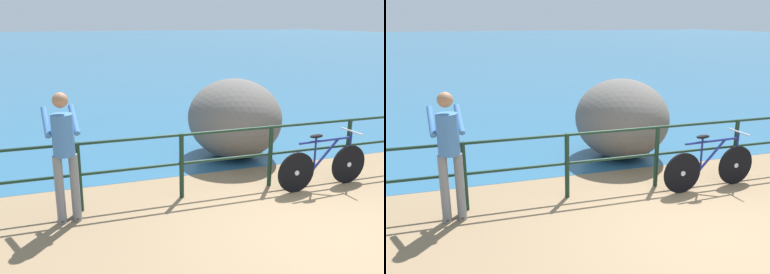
% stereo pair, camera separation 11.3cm
% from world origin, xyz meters
% --- Properties ---
extents(ground_plane, '(120.00, 120.00, 0.10)m').
position_xyz_m(ground_plane, '(0.00, 20.00, -0.05)').
color(ground_plane, '#846B4C').
extents(sea_surface, '(120.00, 90.00, 0.01)m').
position_xyz_m(sea_surface, '(0.00, 47.55, 0.00)').
color(sea_surface, '#285B7F').
rests_on(sea_surface, ground_plane).
extents(promenade_railing, '(9.14, 0.07, 1.02)m').
position_xyz_m(promenade_railing, '(0.00, 1.68, 0.64)').
color(promenade_railing, black).
rests_on(promenade_railing, ground_plane).
extents(bicycle, '(1.70, 0.48, 0.92)m').
position_xyz_m(bicycle, '(0.78, 1.33, 0.39)').
color(bicycle, black).
rests_on(bicycle, ground_plane).
extents(person_at_railing, '(0.48, 0.65, 1.78)m').
position_xyz_m(person_at_railing, '(-3.20, 1.41, 0.99)').
color(person_at_railing, slate).
rests_on(person_at_railing, ground_plane).
extents(breakwater_boulder_main, '(1.81, 2.00, 1.55)m').
position_xyz_m(breakwater_boulder_main, '(0.08, 3.32, 0.78)').
color(breakwater_boulder_main, '#605B56').
rests_on(breakwater_boulder_main, ground).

